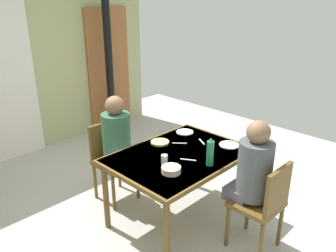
{
  "coord_description": "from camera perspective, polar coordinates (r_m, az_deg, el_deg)",
  "views": [
    {
      "loc": [
        -1.86,
        -2.07,
        2.17
      ],
      "look_at": [
        0.32,
        0.06,
        0.99
      ],
      "focal_mm": 36.12,
      "sensor_mm": 36.0,
      "label": 1
    }
  ],
  "objects": [
    {
      "name": "ground_plane",
      "position": [
        3.53,
        -3.04,
        -16.82
      ],
      "size": [
        6.93,
        6.93,
        0.0
      ],
      "primitive_type": "plane",
      "color": "#B6B4AF"
    },
    {
      "name": "wall_back",
      "position": [
        5.16,
        -24.18,
        9.79
      ],
      "size": [
        4.41,
        0.1,
        2.62
      ],
      "primitive_type": "cube",
      "color": "tan",
      "rests_on": "ground_plane"
    },
    {
      "name": "door_wooden",
      "position": [
        5.84,
        -9.95,
        9.33
      ],
      "size": [
        0.8,
        0.05,
        2.0
      ],
      "primitive_type": "cube",
      "color": "#9F5E31",
      "rests_on": "ground_plane"
    },
    {
      "name": "stove_pipe_column",
      "position": [
        5.46,
        -10.01,
        11.84
      ],
      "size": [
        0.12,
        0.12,
        2.62
      ],
      "primitive_type": "cylinder",
      "color": "black",
      "rests_on": "ground_plane"
    },
    {
      "name": "curtain_panel",
      "position": [
        5.01,
        -26.25,
        6.7
      ],
      "size": [
        0.9,
        0.03,
        2.2
      ],
      "primitive_type": "cube",
      "color": "white",
      "rests_on": "ground_plane"
    },
    {
      "name": "dining_table",
      "position": [
        3.3,
        1.87,
        -5.88
      ],
      "size": [
        1.32,
        0.97,
        0.74
      ],
      "color": "brown",
      "rests_on": "ground_plane"
    },
    {
      "name": "chair_near_diner",
      "position": [
        3.11,
        15.92,
        -12.31
      ],
      "size": [
        0.4,
        0.4,
        0.87
      ],
      "color": "brown",
      "rests_on": "ground_plane"
    },
    {
      "name": "chair_far_diner",
      "position": [
        3.82,
        -9.57,
        -5.09
      ],
      "size": [
        0.4,
        0.4,
        0.87
      ],
      "rotation": [
        0.0,
        0.0,
        3.14
      ],
      "color": "brown",
      "rests_on": "ground_plane"
    },
    {
      "name": "person_near_diner",
      "position": [
        3.02,
        14.2,
        -6.91
      ],
      "size": [
        0.3,
        0.37,
        0.77
      ],
      "color": "#544F58",
      "rests_on": "ground_plane"
    },
    {
      "name": "person_far_diner",
      "position": [
        3.6,
        -8.55,
        -1.73
      ],
      "size": [
        0.3,
        0.37,
        0.77
      ],
      "rotation": [
        0.0,
        0.0,
        3.14
      ],
      "color": "#306256",
      "rests_on": "ground_plane"
    },
    {
      "name": "water_bottle_green_near",
      "position": [
        3.03,
        7.14,
        -4.44
      ],
      "size": [
        0.07,
        0.07,
        0.27
      ],
      "color": "#1E844D",
      "rests_on": "dining_table"
    },
    {
      "name": "serving_bowl_center",
      "position": [
        2.93,
        0.47,
        -7.42
      ],
      "size": [
        0.17,
        0.17,
        0.05
      ],
      "primitive_type": "cylinder",
      "color": "#F4D8C5",
      "rests_on": "dining_table"
    },
    {
      "name": "dinner_plate_near_left",
      "position": [
        3.77,
        2.85,
        -1.03
      ],
      "size": [
        0.19,
        0.19,
        0.01
      ],
      "primitive_type": "cylinder",
      "color": "white",
      "rests_on": "dining_table"
    },
    {
      "name": "dinner_plate_near_right",
      "position": [
        3.5,
        10.3,
        -3.17
      ],
      "size": [
        0.2,
        0.2,
        0.01
      ],
      "primitive_type": "cylinder",
      "color": "white",
      "rests_on": "dining_table"
    },
    {
      "name": "drinking_glass_by_near_diner",
      "position": [
        3.06,
        -0.6,
        -5.67
      ],
      "size": [
        0.06,
        0.06,
        0.09
      ],
      "primitive_type": "cylinder",
      "color": "silver",
      "rests_on": "dining_table"
    },
    {
      "name": "bread_plate_sliced",
      "position": [
        3.5,
        -1.38,
        -2.75
      ],
      "size": [
        0.19,
        0.19,
        0.02
      ],
      "primitive_type": "cylinder",
      "color": "#DBB77A",
      "rests_on": "dining_table"
    },
    {
      "name": "cutlery_knife_near",
      "position": [
        3.5,
        1.94,
        -2.91
      ],
      "size": [
        0.11,
        0.12,
        0.0
      ],
      "primitive_type": "cube",
      "rotation": [
        0.0,
        0.0,
        5.45
      ],
      "color": "silver",
      "rests_on": "dining_table"
    },
    {
      "name": "cutlery_fork_near",
      "position": [
        3.16,
        3.42,
        -5.7
      ],
      "size": [
        0.09,
        0.14,
        0.0
      ],
      "primitive_type": "cube",
      "rotation": [
        0.0,
        0.0,
        2.11
      ],
      "color": "silver",
      "rests_on": "dining_table"
    },
    {
      "name": "cutlery_knife_far",
      "position": [
        3.55,
        5.72,
        -2.64
      ],
      "size": [
        0.09,
        0.14,
        0.0
      ],
      "primitive_type": "cube",
      "rotation": [
        0.0,
        0.0,
        1.04
      ],
      "color": "silver",
      "rests_on": "dining_table"
    }
  ]
}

